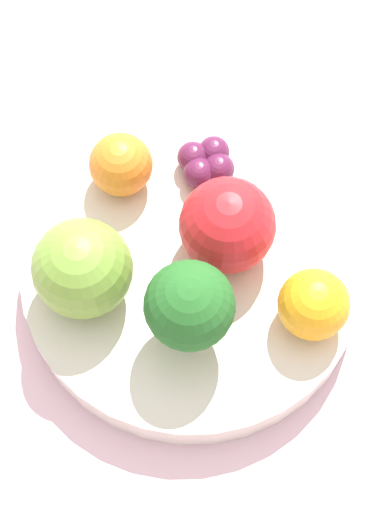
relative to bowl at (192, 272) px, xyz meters
name	(u,v)px	position (x,y,z in m)	size (l,w,h in m)	color
ground_plane	(192,293)	(0.00, 0.00, -0.03)	(6.00, 6.00, 0.00)	gray
table_surface	(192,287)	(0.00, 0.00, -0.02)	(1.20, 1.20, 0.02)	silver
bowl	(192,272)	(0.00, 0.00, 0.00)	(0.21, 0.21, 0.03)	silver
broccoli	(189,307)	(-0.03, -0.03, 0.05)	(0.05, 0.05, 0.07)	#8CB76B
apple_red	(82,269)	(-0.05, 0.04, 0.04)	(0.06, 0.06, 0.06)	olive
apple_green	(227,225)	(0.02, -0.01, 0.04)	(0.06, 0.06, 0.06)	red
orange_front	(121,165)	(0.02, 0.07, 0.03)	(0.04, 0.04, 0.04)	orange
orange_back	(314,304)	(0.02, -0.07, 0.03)	(0.04, 0.04, 0.04)	orange
grape_cluster	(206,163)	(0.05, 0.03, 0.02)	(0.04, 0.04, 0.02)	#5B1E42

